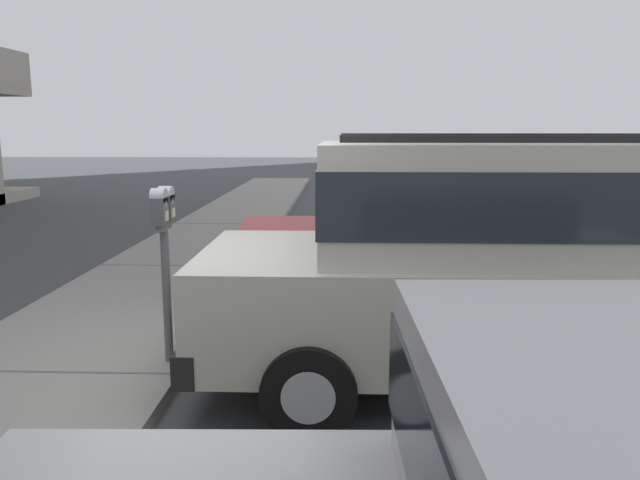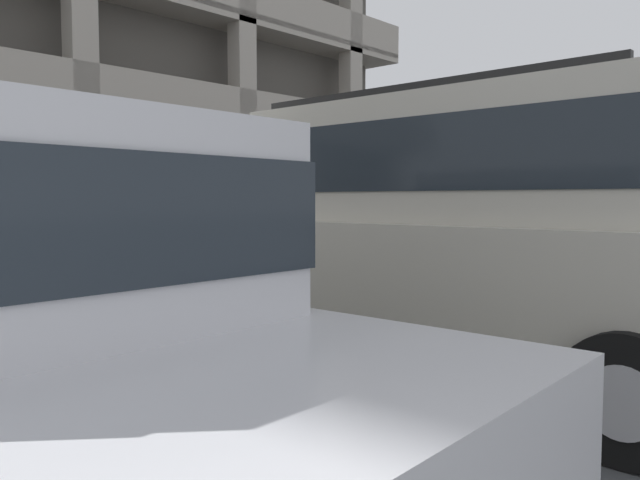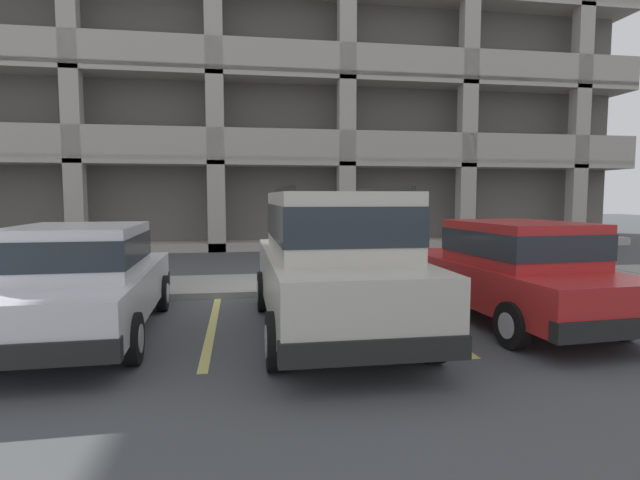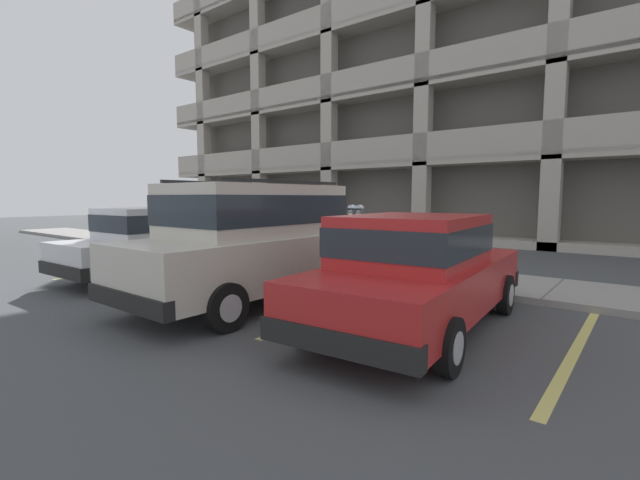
% 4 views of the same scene
% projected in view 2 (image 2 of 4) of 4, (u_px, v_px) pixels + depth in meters
% --- Properties ---
extents(ground_plane, '(80.00, 80.00, 0.10)m').
position_uv_depth(ground_plane, '(241.00, 334.00, 6.19)').
color(ground_plane, '#444749').
extents(sidewalk, '(40.00, 2.20, 0.12)m').
position_uv_depth(sidewalk, '(167.00, 308.00, 7.06)').
color(sidewalk, gray).
rests_on(sidewalk, ground_plane).
extents(parking_stall_lines, '(12.78, 4.80, 0.01)m').
position_uv_depth(parking_stall_lines, '(448.00, 324.00, 6.40)').
color(parking_stall_lines, '#DBD16B').
rests_on(parking_stall_lines, ground_plane).
extents(silver_suv, '(2.03, 4.79, 2.03)m').
position_uv_depth(silver_suv, '(462.00, 226.00, 4.59)').
color(silver_suv, beige).
rests_on(silver_suv, ground_plane).
extents(dark_hatchback, '(2.06, 4.59, 1.54)m').
position_uv_depth(dark_hatchback, '(578.00, 242.00, 6.81)').
color(dark_hatchback, red).
rests_on(dark_hatchback, ground_plane).
extents(parking_meter_near, '(0.35, 0.12, 1.49)m').
position_uv_depth(parking_meter_near, '(240.00, 205.00, 6.55)').
color(parking_meter_near, '#595B60').
rests_on(parking_meter_near, sidewalk).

